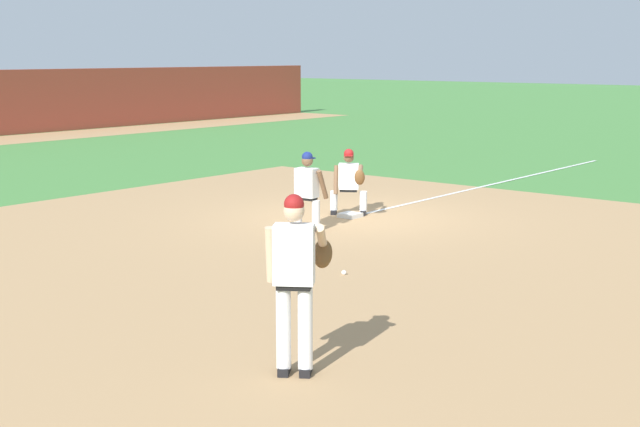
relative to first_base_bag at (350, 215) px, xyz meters
name	(u,v)px	position (x,y,z in m)	size (l,w,h in m)	color
ground_plane	(350,217)	(0.00, 0.00, -0.04)	(160.00, 160.00, 0.00)	#47843D
infield_dirt_patch	(331,270)	(-3.71, -2.47, -0.04)	(18.00, 18.00, 0.01)	tan
foul_line_stripe	(498,183)	(6.18, 0.00, -0.04)	(12.36, 0.10, 0.00)	white
first_base_bag	(350,215)	(0.00, 0.00, 0.00)	(0.38, 0.38, 0.09)	white
baseball	(344,273)	(-3.80, -2.78, -0.01)	(0.07, 0.07, 0.07)	white
pitcher	(296,273)	(-7.38, -4.94, 1.01)	(0.85, 0.57, 1.86)	black
first_baseman	(349,179)	(0.20, 0.18, 0.69)	(0.80, 1.05, 1.34)	black
baserunner	(307,188)	(-1.53, -0.18, 0.75)	(0.48, 0.62, 1.46)	black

